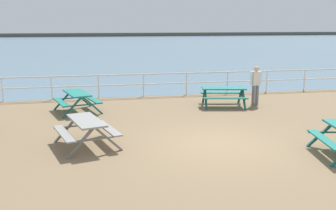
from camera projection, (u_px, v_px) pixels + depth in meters
ground_plane at (217, 148)px, 11.02m from camera, size 30.00×24.00×0.20m
sea_band at (111, 45)px, 61.54m from camera, size 142.00×90.00×0.01m
distant_shoreline at (102, 36)px, 102.74m from camera, size 142.00×6.00×1.80m
seaward_railing at (165, 80)px, 18.27m from camera, size 23.07×0.07×1.08m
picnic_table_near_right at (224, 92)px, 15.99m from camera, size 2.06×1.83×0.80m
picnic_table_mid_centre at (86, 126)px, 10.71m from camera, size 1.92×2.13×0.80m
picnic_table_far_right at (77, 97)px, 14.91m from camera, size 1.94×2.14×0.80m
visitor at (256, 83)px, 16.09m from camera, size 0.52×0.27×1.66m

